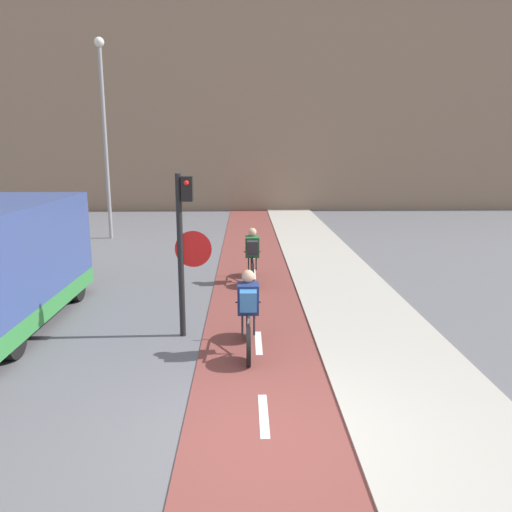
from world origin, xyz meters
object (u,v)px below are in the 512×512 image
street_lamp_far (104,120)px  cyclist_near (248,314)px  traffic_light_pole (185,237)px  cyclist_far (252,256)px

street_lamp_far → cyclist_near: (5.31, -11.36, -3.77)m
traffic_light_pole → street_lamp_far: street_lamp_far is taller
traffic_light_pole → cyclist_near: size_ratio=1.74×
street_lamp_far → cyclist_far: bearing=-51.0°
cyclist_near → cyclist_far: bearing=88.3°
street_lamp_far → cyclist_near: street_lamp_far is taller
traffic_light_pole → cyclist_near: traffic_light_pole is taller
traffic_light_pole → cyclist_far: size_ratio=1.79×
traffic_light_pole → cyclist_far: 4.16m
street_lamp_far → cyclist_far: street_lamp_far is taller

